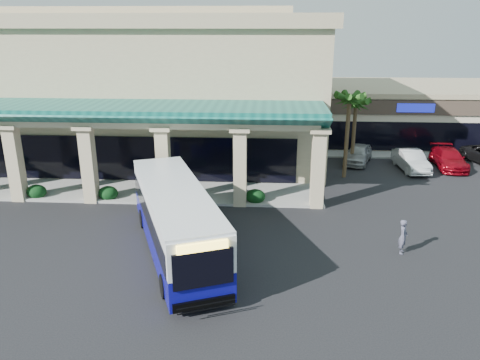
# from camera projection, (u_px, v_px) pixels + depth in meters

# --- Properties ---
(ground) EXTENTS (110.00, 110.00, 0.00)m
(ground) POSITION_uv_depth(u_px,v_px,m) (203.00, 243.00, 23.09)
(ground) COLOR black
(main_building) EXTENTS (30.80, 14.80, 11.35)m
(main_building) POSITION_uv_depth(u_px,v_px,m) (129.00, 85.00, 36.90)
(main_building) COLOR tan
(main_building) RESTS_ON ground
(arcade) EXTENTS (30.00, 6.20, 5.70)m
(arcade) POSITION_uv_depth(u_px,v_px,m) (89.00, 149.00, 29.09)
(arcade) COLOR #0E544D
(arcade) RESTS_ON ground
(strip_mall) EXTENTS (22.50, 12.50, 4.90)m
(strip_mall) POSITION_uv_depth(u_px,v_px,m) (427.00, 111.00, 43.97)
(strip_mall) COLOR beige
(strip_mall) RESTS_ON ground
(palm_0) EXTENTS (2.40, 2.40, 6.60)m
(palm_0) POSITION_uv_depth(u_px,v_px,m) (347.00, 131.00, 31.95)
(palm_0) COLOR #1A3F10
(palm_0) RESTS_ON ground
(palm_1) EXTENTS (2.40, 2.40, 5.80)m
(palm_1) POSITION_uv_depth(u_px,v_px,m) (354.00, 128.00, 34.86)
(palm_1) COLOR #1A3F10
(palm_1) RESTS_ON ground
(broadleaf_tree) EXTENTS (2.60, 2.60, 4.81)m
(broadleaf_tree) POSITION_uv_depth(u_px,v_px,m) (320.00, 121.00, 39.87)
(broadleaf_tree) COLOR black
(broadleaf_tree) RESTS_ON ground
(transit_bus) EXTENTS (6.61, 11.53, 3.17)m
(transit_bus) POSITION_uv_depth(u_px,v_px,m) (176.00, 221.00, 21.70)
(transit_bus) COLOR #0C0C89
(transit_bus) RESTS_ON ground
(pedestrian) EXTENTS (0.55, 0.70, 1.67)m
(pedestrian) POSITION_uv_depth(u_px,v_px,m) (403.00, 237.00, 21.84)
(pedestrian) COLOR #49495C
(pedestrian) RESTS_ON ground
(car_silver) EXTENTS (3.08, 4.59, 1.45)m
(car_silver) POSITION_uv_depth(u_px,v_px,m) (358.00, 154.00, 36.12)
(car_silver) COLOR #A7A7A7
(car_silver) RESTS_ON ground
(car_white) EXTENTS (1.90, 4.56, 1.47)m
(car_white) POSITION_uv_depth(u_px,v_px,m) (411.00, 160.00, 34.35)
(car_white) COLOR silver
(car_white) RESTS_ON ground
(car_red) EXTENTS (2.21, 4.91, 1.39)m
(car_red) POSITION_uv_depth(u_px,v_px,m) (449.00, 159.00, 34.97)
(car_red) COLOR maroon
(car_red) RESTS_ON ground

